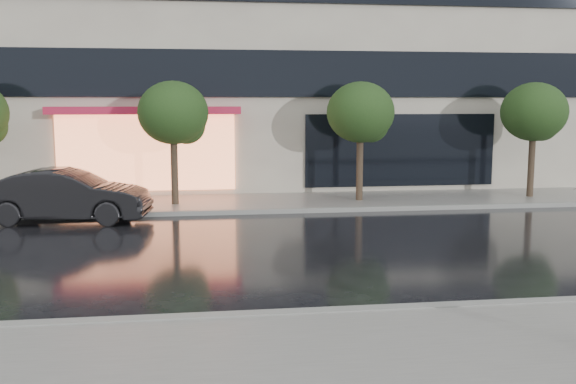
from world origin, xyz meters
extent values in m
plane|color=black|center=(0.00, 0.00, 0.00)|extent=(120.00, 120.00, 0.00)
cube|color=slate|center=(0.00, -3.25, 0.06)|extent=(60.00, 4.50, 0.12)
cube|color=slate|center=(0.00, 10.25, 0.06)|extent=(60.00, 3.50, 0.12)
cube|color=gray|center=(0.00, -1.00, 0.07)|extent=(60.00, 0.25, 0.14)
cube|color=gray|center=(0.00, 8.50, 0.07)|extent=(60.00, 0.25, 0.14)
cube|color=black|center=(0.00, 11.94, 4.30)|extent=(28.00, 0.12, 1.60)
cube|color=#FF8C59|center=(-4.00, 11.92, 1.60)|extent=(6.00, 0.10, 2.60)
cube|color=#BD1D3F|center=(-4.00, 11.59, 3.05)|extent=(6.40, 0.70, 0.25)
cube|color=black|center=(5.00, 11.94, 1.60)|extent=(7.00, 0.10, 2.60)
cylinder|color=#33261C|center=(-3.00, 10.00, 1.10)|extent=(0.22, 0.22, 2.20)
ellipsoid|color=#183213|center=(-3.00, 10.00, 3.00)|extent=(2.20, 2.20, 1.98)
sphere|color=#183213|center=(-2.60, 10.20, 2.60)|extent=(1.20, 1.20, 1.20)
cylinder|color=#33261C|center=(3.00, 10.00, 1.10)|extent=(0.22, 0.22, 2.20)
ellipsoid|color=#183213|center=(3.00, 10.00, 3.00)|extent=(2.20, 2.20, 1.98)
sphere|color=#183213|center=(3.40, 10.20, 2.60)|extent=(1.20, 1.20, 1.20)
cylinder|color=#33261C|center=(9.00, 10.00, 1.10)|extent=(0.22, 0.22, 2.20)
ellipsoid|color=#183213|center=(9.00, 10.00, 3.00)|extent=(2.20, 2.20, 1.98)
sphere|color=#183213|center=(9.40, 10.20, 2.60)|extent=(1.20, 1.20, 1.20)
imported|color=black|center=(-5.89, 7.86, 0.74)|extent=(4.66, 2.07, 1.49)
camera|label=1|loc=(-2.15, -10.44, 3.34)|focal=40.00mm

